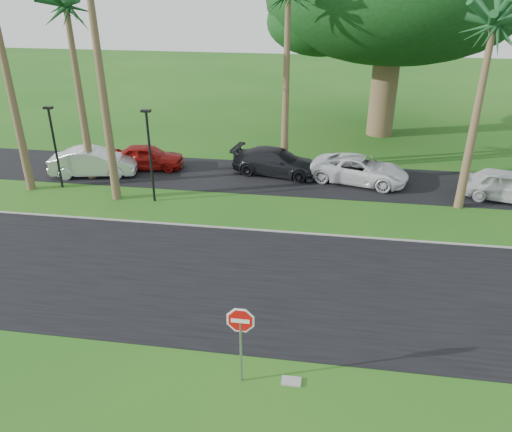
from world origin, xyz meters
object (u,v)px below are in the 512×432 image
object	(u,v)px
car_dark	(276,162)
car_pickup	(508,186)
car_minivan	(360,170)
stop_sign_near	(241,330)
car_silver	(94,162)
car_red	(147,157)

from	to	relation	value
car_dark	car_pickup	xyz separation A→B (m)	(11.84, -1.85, 0.04)
car_pickup	car_minivan	bearing A→B (deg)	93.76
car_minivan	car_pickup	distance (m)	7.34
stop_sign_near	car_silver	distance (m)	18.10
car_minivan	car_silver	bearing A→B (deg)	108.50
car_silver	car_dark	bearing A→B (deg)	-91.51
car_pickup	stop_sign_near	bearing A→B (deg)	156.43
car_minivan	stop_sign_near	bearing A→B (deg)	-179.71
stop_sign_near	car_dark	size ratio (longest dim) A/B	0.52
stop_sign_near	car_minivan	xyz separation A→B (m)	(3.77, 15.55, -1.05)
car_dark	car_pickup	size ratio (longest dim) A/B	1.11
stop_sign_near	car_silver	size ratio (longest dim) A/B	0.56
stop_sign_near	car_pickup	xyz separation A→B (m)	(10.99, 14.23, -1.01)
car_minivan	car_pickup	bearing A→B (deg)	-86.45
car_dark	car_minivan	distance (m)	4.65
car_minivan	car_pickup	world-z (taller)	car_pickup
car_silver	car_pickup	world-z (taller)	car_silver
car_silver	car_dark	xyz separation A→B (m)	(10.11, 1.71, -0.05)
stop_sign_near	car_dark	world-z (taller)	stop_sign_near
stop_sign_near	car_red	xyz separation A→B (m)	(-8.37, 15.85, -1.06)
stop_sign_near	car_pickup	world-z (taller)	stop_sign_near
car_silver	car_red	bearing A→B (deg)	-71.40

